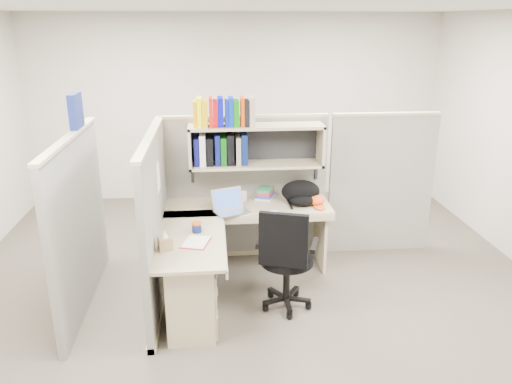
{
  "coord_description": "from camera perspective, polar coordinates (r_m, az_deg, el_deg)",
  "views": [
    {
      "loc": [
        -0.35,
        -4.36,
        2.57
      ],
      "look_at": [
        0.06,
        0.25,
        0.98
      ],
      "focal_mm": 35.0,
      "sensor_mm": 36.0,
      "label": 1
    }
  ],
  "objects": [
    {
      "name": "tissue_box",
      "position": [
        4.31,
        -10.4,
        -5.39
      ],
      "size": [
        0.14,
        0.14,
        0.17
      ],
      "primitive_type": null,
      "rotation": [
        0.0,
        0.0,
        0.31
      ],
      "color": "tan",
      "rests_on": "desk"
    },
    {
      "name": "room_shell",
      "position": [
        4.47,
        -0.46,
        6.67
      ],
      "size": [
        6.0,
        6.0,
        6.0
      ],
      "color": "#B4AEA3",
      "rests_on": "ground"
    },
    {
      "name": "orange_cap",
      "position": [
        5.3,
        6.81,
        -0.93
      ],
      "size": [
        0.23,
        0.25,
        0.1
      ],
      "primitive_type": null,
      "rotation": [
        0.0,
        0.0,
        0.22
      ],
      "color": "#D94C12",
      "rests_on": "desk"
    },
    {
      "name": "loose_paper",
      "position": [
        4.44,
        -6.87,
        -5.66
      ],
      "size": [
        0.27,
        0.31,
        0.0
      ],
      "primitive_type": null,
      "rotation": [
        0.0,
        0.0,
        -0.27
      ],
      "color": "white",
      "rests_on": "desk"
    },
    {
      "name": "desk",
      "position": [
        4.6,
        -5.26,
        -8.78
      ],
      "size": [
        1.74,
        1.75,
        0.73
      ],
      "color": "gray",
      "rests_on": "ground"
    },
    {
      "name": "task_chair",
      "position": [
        4.65,
        3.43,
        -9.38
      ],
      "size": [
        0.59,
        0.55,
        1.04
      ],
      "color": "black",
      "rests_on": "ground"
    },
    {
      "name": "mouse",
      "position": [
        5.05,
        2.07,
        -2.22
      ],
      "size": [
        0.1,
        0.08,
        0.03
      ],
      "primitive_type": "ellipsoid",
      "rotation": [
        0.0,
        0.0,
        0.2
      ],
      "color": "#96A7D5",
      "rests_on": "desk"
    },
    {
      "name": "ground",
      "position": [
        5.07,
        -0.41,
        -11.52
      ],
      "size": [
        6.0,
        6.0,
        0.0
      ],
      "primitive_type": "plane",
      "color": "#38332B",
      "rests_on": "ground"
    },
    {
      "name": "book_stack",
      "position": [
        5.46,
        1.05,
        -0.13
      ],
      "size": [
        0.24,
        0.28,
        0.11
      ],
      "primitive_type": null,
      "rotation": [
        0.0,
        0.0,
        -0.38
      ],
      "color": "gray",
      "rests_on": "desk"
    },
    {
      "name": "snack_canister",
      "position": [
        4.63,
        -6.79,
        -4.0
      ],
      "size": [
        0.09,
        0.09,
        0.09
      ],
      "color": "#0E1B52",
      "rests_on": "desk"
    },
    {
      "name": "laptop",
      "position": [
        5.02,
        -2.79,
        -1.14
      ],
      "size": [
        0.43,
        0.43,
        0.24
      ],
      "primitive_type": null,
      "rotation": [
        0.0,
        0.0,
        0.38
      ],
      "color": "#AEAEB3",
      "rests_on": "desk"
    },
    {
      "name": "cubicle",
      "position": [
        5.09,
        -4.98,
        -0.2
      ],
      "size": [
        3.79,
        1.84,
        1.95
      ],
      "color": "slate",
      "rests_on": "ground"
    },
    {
      "name": "paper_cup",
      "position": [
        5.39,
        -1.47,
        -0.48
      ],
      "size": [
        0.09,
        0.09,
        0.1
      ],
      "primitive_type": "cylinder",
      "rotation": [
        0.0,
        0.0,
        0.33
      ],
      "color": "white",
      "rests_on": "desk"
    },
    {
      "name": "backpack",
      "position": [
        5.29,
        5.22,
        -0.1
      ],
      "size": [
        0.48,
        0.42,
        0.24
      ],
      "primitive_type": null,
      "rotation": [
        0.0,
        0.0,
        -0.27
      ],
      "color": "black",
      "rests_on": "desk"
    }
  ]
}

